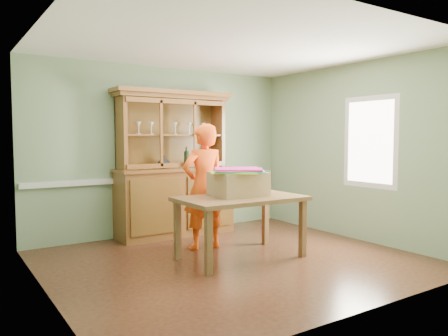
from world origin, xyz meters
TOP-DOWN VIEW (x-y plane):
  - floor at (0.00, 0.00)m, footprint 4.50×4.50m
  - ceiling at (0.00, 0.00)m, footprint 4.50×4.50m
  - wall_back at (0.00, 2.00)m, footprint 4.50×0.00m
  - wall_left at (-2.25, 0.00)m, footprint 0.00×4.00m
  - wall_right at (2.25, 0.00)m, footprint 0.00×4.00m
  - wall_front at (0.00, -2.00)m, footprint 4.50×0.00m
  - chair_rail at (0.00, 1.98)m, footprint 4.41×0.05m
  - framed_map at (-2.23, 0.30)m, footprint 0.03×0.60m
  - window_panel at (2.23, -0.30)m, footprint 0.03×0.96m
  - china_hutch at (0.04, 1.74)m, footprint 1.96×0.65m
  - dining_table at (0.14, 0.05)m, footprint 1.62×0.98m
  - cardboard_box at (0.17, 0.14)m, footprint 0.69×0.57m
  - kite_stack at (0.15, 0.11)m, footprint 0.82×0.82m
  - person at (-0.01, 0.73)m, footprint 0.66×0.45m

SIDE VIEW (x-z plane):
  - floor at x=0.00m, z-range 0.00..0.00m
  - dining_table at x=0.14m, z-range 0.31..1.11m
  - china_hutch at x=0.04m, z-range -0.34..1.96m
  - person at x=-0.01m, z-range 0.00..1.75m
  - chair_rail at x=0.00m, z-range 0.86..0.94m
  - cardboard_box at x=0.17m, z-range 0.80..1.11m
  - kite_stack at x=0.15m, z-range 1.11..1.17m
  - wall_back at x=0.00m, z-range -0.90..3.60m
  - wall_left at x=-2.25m, z-range -0.65..3.35m
  - wall_right at x=2.25m, z-range -0.65..3.35m
  - wall_front at x=0.00m, z-range -0.90..3.60m
  - window_panel at x=2.23m, z-range 0.82..2.18m
  - framed_map at x=-2.23m, z-range 1.32..1.78m
  - ceiling at x=0.00m, z-range 2.70..2.70m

